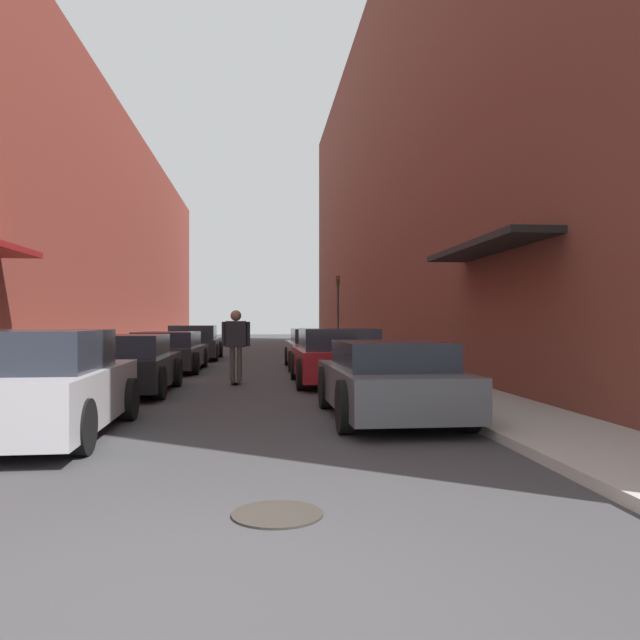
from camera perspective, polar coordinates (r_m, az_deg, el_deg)
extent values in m
plane|color=#38383A|center=(21.99, -6.62, -4.01)|extent=(101.65, 101.65, 0.00)
cube|color=#A3A099|center=(26.99, -15.44, -3.16)|extent=(1.80, 46.21, 0.12)
cube|color=#A3A099|center=(26.86, 2.64, -3.18)|extent=(1.80, 46.21, 0.12)
cube|color=brown|center=(27.84, -21.37, 7.35)|extent=(4.00, 46.21, 10.22)
cube|color=brown|center=(28.11, 8.65, 12.93)|extent=(4.00, 46.21, 15.68)
cube|color=black|center=(12.39, 14.92, 6.44)|extent=(1.00, 4.80, 0.12)
cube|color=#B7B7BC|center=(8.84, -24.18, -6.36)|extent=(1.88, 4.05, 0.69)
cube|color=#232833|center=(8.61, -24.61, -2.54)|extent=(1.61, 2.12, 0.50)
cylinder|color=black|center=(10.31, -26.54, -6.61)|extent=(0.18, 0.63, 0.63)
cylinder|color=black|center=(9.83, -17.03, -6.94)|extent=(0.18, 0.63, 0.63)
cylinder|color=black|center=(7.44, -20.90, -9.14)|extent=(0.18, 0.63, 0.63)
cube|color=black|center=(13.53, -17.36, -4.41)|extent=(1.89, 3.96, 0.59)
cube|color=#232833|center=(13.31, -17.54, -2.25)|extent=(1.64, 2.07, 0.44)
cylinder|color=black|center=(14.92, -19.76, -4.59)|extent=(0.18, 0.64, 0.64)
cylinder|color=black|center=(14.59, -12.93, -4.70)|extent=(0.18, 0.64, 0.64)
cylinder|color=black|center=(12.58, -22.51, -5.42)|extent=(0.18, 0.64, 0.64)
cylinder|color=black|center=(12.19, -14.43, -5.60)|extent=(0.18, 0.64, 0.64)
cube|color=#232326|center=(19.18, -13.69, -3.20)|extent=(2.01, 4.50, 0.57)
cube|color=#232833|center=(18.94, -13.78, -1.72)|extent=(1.73, 2.35, 0.44)
cylinder|color=black|center=(20.70, -15.71, -3.36)|extent=(0.18, 0.64, 0.64)
cylinder|color=black|center=(20.45, -10.53, -3.40)|extent=(0.18, 0.64, 0.64)
cylinder|color=black|center=(17.99, -17.28, -3.84)|extent=(0.18, 0.64, 0.64)
cylinder|color=black|center=(17.71, -11.32, -3.91)|extent=(0.18, 0.64, 0.64)
cube|color=#232326|center=(25.04, -11.44, -2.41)|extent=(2.00, 4.72, 0.63)
cube|color=#232833|center=(24.79, -11.49, -1.09)|extent=(1.72, 2.47, 0.53)
cylinder|color=black|center=(26.60, -13.11, -2.65)|extent=(0.18, 0.63, 0.63)
cylinder|color=black|center=(26.41, -9.10, -2.67)|extent=(0.18, 0.63, 0.63)
cylinder|color=black|center=(23.73, -14.04, -2.95)|extent=(0.18, 0.63, 0.63)
cylinder|color=black|center=(23.52, -9.55, -2.98)|extent=(0.18, 0.63, 0.63)
cube|color=#515459|center=(9.59, 6.24, -6.07)|extent=(1.77, 3.99, 0.59)
cube|color=#232833|center=(9.36, 6.49, -3.19)|extent=(1.54, 2.09, 0.40)
cylinder|color=black|center=(10.69, 0.47, -6.18)|extent=(0.18, 0.71, 0.71)
cylinder|color=black|center=(10.99, 9.23, -6.01)|extent=(0.18, 0.71, 0.71)
cylinder|color=black|center=(8.26, 2.25, -7.95)|extent=(0.18, 0.71, 0.71)
cylinder|color=black|center=(8.65, 13.40, -7.60)|extent=(0.18, 0.71, 0.71)
cube|color=maroon|center=(14.78, 1.54, -3.90)|extent=(1.95, 4.05, 0.65)
cube|color=#232833|center=(14.56, 1.63, -1.72)|extent=(1.70, 2.11, 0.48)
cylinder|color=black|center=(15.95, -2.36, -4.24)|extent=(0.18, 0.68, 0.68)
cylinder|color=black|center=(16.16, 4.30, -4.18)|extent=(0.18, 0.68, 0.68)
cylinder|color=black|center=(13.47, -1.78, -4.99)|extent=(0.18, 0.68, 0.68)
cylinder|color=black|center=(13.71, 6.08, -4.90)|extent=(0.18, 0.68, 0.68)
cube|color=gray|center=(19.77, -0.09, -2.99)|extent=(1.95, 4.49, 0.66)
cube|color=#232833|center=(19.53, -0.03, -1.43)|extent=(1.70, 2.34, 0.43)
cylinder|color=black|center=(21.10, -2.99, -3.32)|extent=(0.18, 0.62, 0.62)
cylinder|color=black|center=(21.26, 2.08, -3.30)|extent=(0.18, 0.62, 0.62)
cylinder|color=black|center=(18.33, -2.61, -3.80)|extent=(0.18, 0.62, 0.62)
cylinder|color=black|center=(18.52, 3.21, -3.76)|extent=(0.18, 0.62, 0.62)
cube|color=black|center=(14.96, -7.70, -5.57)|extent=(0.20, 0.78, 0.02)
cylinder|color=beige|center=(15.21, -7.95, -5.62)|extent=(0.03, 0.06, 0.06)
cylinder|color=beige|center=(15.21, -7.38, -5.62)|extent=(0.03, 0.06, 0.06)
cylinder|color=beige|center=(14.72, -8.03, -5.81)|extent=(0.03, 0.06, 0.06)
cylinder|color=beige|center=(14.71, -7.44, -5.81)|extent=(0.03, 0.06, 0.06)
cylinder|color=#47423D|center=(14.93, -8.02, -4.00)|extent=(0.12, 0.12, 0.80)
cylinder|color=#47423D|center=(14.92, -7.38, -4.00)|extent=(0.12, 0.12, 0.80)
cube|color=#232328|center=(14.90, -7.70, -1.28)|extent=(0.48, 0.22, 0.62)
sphere|color=#8C664C|center=(14.89, -7.70, 0.40)|extent=(0.26, 0.26, 0.26)
cylinder|color=#232328|center=(14.91, -8.80, -1.27)|extent=(0.10, 0.10, 0.58)
cylinder|color=#232328|center=(14.89, -6.59, -1.28)|extent=(0.10, 0.10, 0.58)
cylinder|color=#332D28|center=(4.99, -3.93, -17.28)|extent=(0.70, 0.70, 0.02)
cylinder|color=#2D2D2D|center=(28.30, 1.65, 0.57)|extent=(0.10, 0.10, 3.43)
cube|color=#332D0F|center=(28.35, 1.65, 3.59)|extent=(0.16, 0.16, 0.45)
sphere|color=red|center=(28.27, 1.67, 3.83)|extent=(0.11, 0.11, 0.11)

